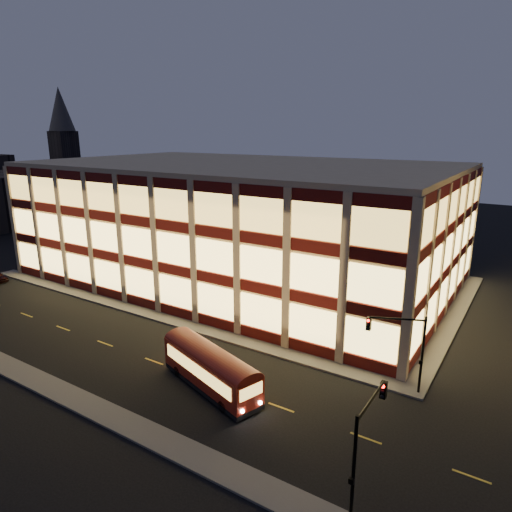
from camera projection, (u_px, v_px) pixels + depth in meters
The scene contains 10 objects.
ground at pixel (168, 325), 44.39m from camera, with size 200.00×200.00×0.00m, color black.
sidewalk_office_south at pixel (153, 314), 46.74m from camera, with size 54.00×2.00×0.15m, color #514F4C.
sidewalk_office_east at pixel (453, 316), 46.27m from camera, with size 2.00×30.00×0.15m, color #514F4C.
sidewalk_near at pixel (47, 385), 33.81m from camera, with size 100.00×2.00×0.15m, color #514F4C.
office_building at pixel (241, 221), 57.70m from camera, with size 50.45×30.45×14.50m.
church_tower at pixel (67, 169), 110.73m from camera, with size 5.00×5.00×18.00m, color #2D2621.
church_spire at pixel (60, 109), 106.98m from camera, with size 6.00×6.00×10.00m, color #4C473F.
traffic_signal_far at pixel (403, 340), 31.98m from camera, with size 3.79×1.87×6.00m.
traffic_signal_near at pixel (366, 433), 22.16m from camera, with size 0.32×4.45×6.00m.
trolley_bus at pixel (211, 366), 33.15m from camera, with size 9.65×5.13×3.18m.
Camera 1 is at (29.23, -29.95, 18.39)m, focal length 32.00 mm.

